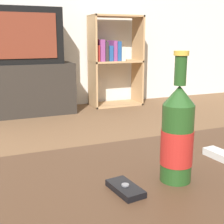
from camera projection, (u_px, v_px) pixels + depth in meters
coffee_table at (158, 216)px, 0.71m from camera, size 1.07×0.65×0.46m
tv_stand at (23, 89)px, 3.21m from camera, size 1.04×0.41×0.53m
television at (19, 36)px, 3.09m from camera, size 0.81×0.38×0.55m
bookshelf at (113, 58)px, 3.59m from camera, size 0.59×0.30×1.03m
beer_bottle at (177, 136)px, 0.70m from camera, size 0.07×0.07×0.30m
cell_phone at (125, 188)px, 0.67m from camera, size 0.06×0.10×0.02m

